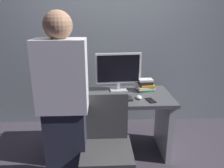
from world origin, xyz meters
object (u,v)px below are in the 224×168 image
object	(u,v)px
office_chair	(107,152)
monitor	(119,70)
book_stack	(145,85)
cell_phone	(151,100)
cup_near_keyboard	(77,95)
keyboard	(112,99)
mouse	(139,97)
desk	(112,113)
cup_by_monitor	(66,88)
person_at_desk	(64,111)

from	to	relation	value
office_chair	monitor	world-z (taller)	monitor
office_chair	book_stack	xyz separation A→B (m)	(0.49, 0.79, 0.37)
office_chair	cell_phone	bearing A→B (deg)	43.39
cup_near_keyboard	keyboard	bearing A→B (deg)	-3.18
mouse	keyboard	bearing A→B (deg)	-176.64
cell_phone	mouse	bearing A→B (deg)	136.59
desk	keyboard	distance (m)	0.28
book_stack	cup_by_monitor	bearing A→B (deg)	-179.67
mouse	cup_by_monitor	bearing A→B (deg)	162.51
cup_by_monitor	desk	bearing A→B (deg)	-14.59
cup_near_keyboard	cell_phone	world-z (taller)	cup_near_keyboard
cup_near_keyboard	office_chair	bearing A→B (deg)	-60.34
desk	cup_by_monitor	bearing A→B (deg)	165.41
cup_near_keyboard	cup_by_monitor	xyz separation A→B (m)	(-0.16, 0.26, -0.00)
keyboard	cup_near_keyboard	world-z (taller)	cup_near_keyboard
desk	monitor	distance (m)	0.52
monitor	mouse	bearing A→B (deg)	-53.99
cup_near_keyboard	book_stack	world-z (taller)	book_stack
office_chair	cup_by_monitor	size ratio (longest dim) A/B	9.67
desk	book_stack	xyz separation A→B (m)	(0.41, 0.14, 0.29)
desk	person_at_desk	world-z (taller)	person_at_desk
mouse	book_stack	size ratio (longest dim) A/B	0.43
monitor	cup_by_monitor	bearing A→B (deg)	-178.08
person_at_desk	cell_phone	distance (m)	0.96
office_chair	monitor	size ratio (longest dim) A/B	1.74
office_chair	cup_by_monitor	xyz separation A→B (m)	(-0.46, 0.78, 0.35)
keyboard	cup_near_keyboard	bearing A→B (deg)	175.40
desk	book_stack	size ratio (longest dim) A/B	5.83
mouse	cup_by_monitor	size ratio (longest dim) A/B	1.03
office_chair	cup_by_monitor	world-z (taller)	office_chair
office_chair	person_at_desk	xyz separation A→B (m)	(-0.35, 0.00, 0.41)
office_chair	book_stack	distance (m)	1.00
cup_by_monitor	mouse	bearing A→B (deg)	-17.49
desk	cup_near_keyboard	size ratio (longest dim) A/B	13.59
cup_by_monitor	cup_near_keyboard	bearing A→B (deg)	-58.11
cup_near_keyboard	cup_by_monitor	world-z (taller)	cup_near_keyboard
keyboard	cup_near_keyboard	xyz separation A→B (m)	(-0.37, 0.02, 0.04)
keyboard	mouse	distance (m)	0.30
person_at_desk	monitor	size ratio (longest dim) A/B	3.03
book_stack	monitor	bearing A→B (deg)	177.27
monitor	mouse	distance (m)	0.42
person_at_desk	cup_by_monitor	world-z (taller)	person_at_desk
office_chair	keyboard	distance (m)	0.60
person_at_desk	book_stack	size ratio (longest dim) A/B	7.01
mouse	book_stack	bearing A→B (deg)	65.58
cup_by_monitor	person_at_desk	bearing A→B (deg)	-82.11
cup_near_keyboard	monitor	bearing A→B (deg)	31.05
keyboard	cell_phone	distance (m)	0.41
office_chair	monitor	xyz separation A→B (m)	(0.16, 0.80, 0.56)
person_at_desk	mouse	xyz separation A→B (m)	(0.72, 0.52, -0.09)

